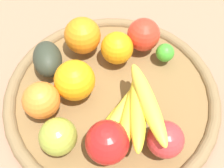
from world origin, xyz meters
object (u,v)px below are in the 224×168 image
(banana_bunch, at_px, (132,108))
(apple_3, at_px, (107,142))
(apple_1, at_px, (165,139))
(apple_0, at_px, (143,34))
(lime_0, at_px, (165,53))
(orange_1, at_px, (41,100))
(orange_2, at_px, (75,80))
(avocado, at_px, (48,59))
(orange_3, at_px, (117,48))
(apple_2, at_px, (58,137))
(orange_0, at_px, (83,36))

(banana_bunch, relative_size, apple_3, 2.30)
(apple_1, distance_m, apple_0, 0.25)
(lime_0, height_order, banana_bunch, banana_bunch)
(apple_3, bearing_deg, lime_0, -90.03)
(lime_0, relative_size, banana_bunch, 0.23)
(orange_1, relative_size, orange_2, 0.88)
(orange_2, relative_size, banana_bunch, 0.46)
(apple_0, bearing_deg, orange_2, 72.44)
(orange_2, xyz_separation_m, apple_3, (-0.12, 0.08, -0.00))
(avocado, height_order, apple_0, apple_0)
(lime_0, relative_size, avocado, 0.46)
(orange_1, height_order, orange_3, same)
(orange_3, xyz_separation_m, apple_1, (-0.18, 0.14, -0.00))
(orange_3, bearing_deg, avocado, 40.12)
(lime_0, distance_m, orange_1, 0.29)
(avocado, bearing_deg, banana_bunch, 173.71)
(apple_1, xyz_separation_m, apple_0, (0.15, -0.21, 0.00))
(orange_2, height_order, apple_2, orange_2)
(orange_3, height_order, banana_bunch, banana_bunch)
(apple_1, relative_size, apple_3, 0.86)
(orange_0, relative_size, apple_0, 1.10)
(orange_0, bearing_deg, orange_1, 97.62)
(lime_0, height_order, apple_1, apple_1)
(apple_1, xyz_separation_m, apple_3, (0.08, 0.06, 0.01))
(lime_0, distance_m, avocado, 0.26)
(orange_2, bearing_deg, apple_0, -107.56)
(apple_2, bearing_deg, orange_2, -70.14)
(lime_0, height_order, apple_0, apple_0)
(orange_3, height_order, orange_2, orange_2)
(banana_bunch, bearing_deg, lime_0, -87.74)
(orange_3, bearing_deg, orange_2, 76.91)
(lime_0, height_order, orange_3, orange_3)
(banana_bunch, distance_m, apple_3, 0.08)
(orange_2, bearing_deg, lime_0, -124.78)
(banana_bunch, bearing_deg, avocado, -6.29)
(lime_0, bearing_deg, apple_3, 89.97)
(apple_1, xyz_separation_m, orange_2, (0.21, -0.02, 0.01))
(apple_1, bearing_deg, apple_0, -54.67)
(orange_3, distance_m, apple_0, 0.07)
(orange_2, bearing_deg, apple_2, 109.86)
(lime_0, relative_size, apple_2, 0.61)
(avocado, xyz_separation_m, apple_2, (-0.13, 0.13, 0.00))
(orange_2, relative_size, apple_0, 1.10)
(apple_0, bearing_deg, orange_1, 70.47)
(orange_1, bearing_deg, orange_3, -107.44)
(orange_2, relative_size, apple_3, 1.07)
(apple_3, height_order, apple_2, apple_3)
(orange_3, relative_size, avocado, 0.80)
(orange_1, height_order, orange_0, orange_0)
(orange_1, bearing_deg, apple_2, 148.68)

